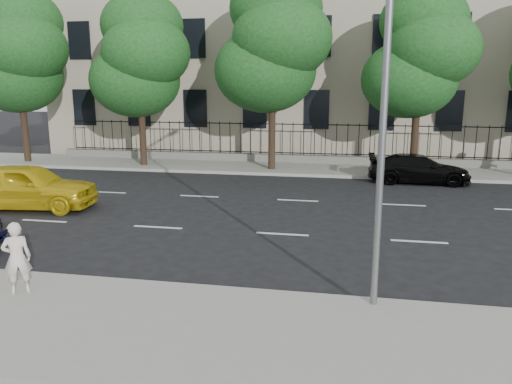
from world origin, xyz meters
TOP-DOWN VIEW (x-y plane):
  - ground at (0.00, 0.00)m, footprint 120.00×120.00m
  - near_sidewalk at (0.00, -4.00)m, footprint 60.00×4.00m
  - far_sidewalk at (0.00, 14.00)m, footprint 60.00×4.00m
  - lane_markings at (0.00, 4.75)m, footprint 49.60×4.62m
  - masonry_building at (0.00, 22.95)m, footprint 34.60×12.11m
  - iron_fence at (0.00, 15.70)m, footprint 30.00×0.50m
  - street_light at (2.50, -1.77)m, footprint 0.25×3.32m
  - tree_a at (-15.96, 13.36)m, footprint 5.71×5.31m
  - tree_b at (-8.96, 13.36)m, footprint 5.53×5.12m
  - tree_c at (-1.96, 13.36)m, footprint 5.89×5.50m
  - tree_d at (5.04, 13.36)m, footprint 5.34×4.94m
  - yellow_taxi at (-9.53, 3.89)m, footprint 5.14×2.58m
  - black_sedan at (5.06, 11.50)m, footprint 4.53×1.87m
  - woman_near at (-4.86, -3.13)m, footprint 0.68×0.63m

SIDE VIEW (x-z plane):
  - ground at x=0.00m, z-range 0.00..0.00m
  - lane_markings at x=0.00m, z-range 0.00..0.01m
  - near_sidewalk at x=0.00m, z-range 0.00..0.15m
  - far_sidewalk at x=0.00m, z-range 0.00..0.15m
  - iron_fence at x=0.00m, z-range -0.45..1.75m
  - black_sedan at x=5.06m, z-range 0.00..1.31m
  - yellow_taxi at x=-9.53m, z-range 0.00..1.68m
  - woman_near at x=-4.86m, z-range 0.15..1.71m
  - street_light at x=2.50m, z-range 1.12..9.17m
  - tree_d at x=5.04m, z-range 1.42..10.26m
  - tree_b at x=-8.96m, z-range 1.35..10.33m
  - tree_a at x=-15.96m, z-range 1.43..10.82m
  - tree_c at x=-1.96m, z-range 1.51..11.31m
  - masonry_building at x=0.00m, z-range -0.23..18.27m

